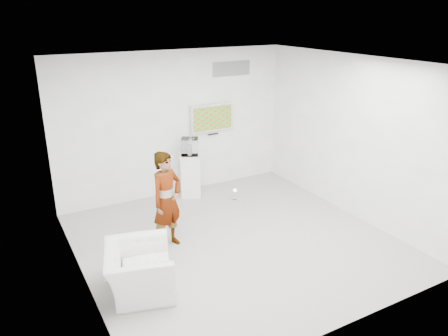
# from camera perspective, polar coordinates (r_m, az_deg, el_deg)

# --- Properties ---
(room) EXTENTS (5.01, 5.01, 3.00)m
(room) POSITION_cam_1_polar(r_m,az_deg,el_deg) (6.97, 1.59, 1.29)
(room) COLOR #A3A095
(room) RESTS_ON ground
(tv) EXTENTS (1.00, 0.08, 0.60)m
(tv) POSITION_cam_1_polar(r_m,az_deg,el_deg) (9.41, -1.58, 6.57)
(tv) COLOR silver
(tv) RESTS_ON room
(logo_decal) EXTENTS (0.90, 0.02, 0.30)m
(logo_decal) POSITION_cam_1_polar(r_m,az_deg,el_deg) (9.50, 0.99, 12.83)
(logo_decal) COLOR slate
(logo_decal) RESTS_ON room
(person) EXTENTS (0.71, 0.60, 1.65)m
(person) POSITION_cam_1_polar(r_m,az_deg,el_deg) (7.14, -7.47, -4.23)
(person) COLOR silver
(person) RESTS_ON room
(armchair) EXTENTS (1.14, 1.23, 0.67)m
(armchair) POSITION_cam_1_polar(r_m,az_deg,el_deg) (6.32, -11.03, -12.93)
(armchair) COLOR silver
(armchair) RESTS_ON room
(pedestal) EXTENTS (0.59, 0.59, 0.92)m
(pedestal) POSITION_cam_1_polar(r_m,az_deg,el_deg) (9.19, -4.38, -0.94)
(pedestal) COLOR white
(pedestal) RESTS_ON room
(floor_uplight) EXTENTS (0.20, 0.20, 0.26)m
(floor_uplight) POSITION_cam_1_polar(r_m,az_deg,el_deg) (9.02, 1.44, -3.58)
(floor_uplight) COLOR white
(floor_uplight) RESTS_ON room
(vitrine) EXTENTS (0.46, 0.46, 0.34)m
(vitrine) POSITION_cam_1_polar(r_m,az_deg,el_deg) (8.99, -4.49, 2.81)
(vitrine) COLOR white
(vitrine) RESTS_ON pedestal
(console) EXTENTS (0.14, 0.15, 0.22)m
(console) POSITION_cam_1_polar(r_m,az_deg,el_deg) (9.01, -4.48, 2.44)
(console) COLOR white
(console) RESTS_ON pedestal
(wii_remote) EXTENTS (0.07, 0.13, 0.03)m
(wii_remote) POSITION_cam_1_polar(r_m,az_deg,el_deg) (7.16, -7.16, 1.55)
(wii_remote) COLOR white
(wii_remote) RESTS_ON person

